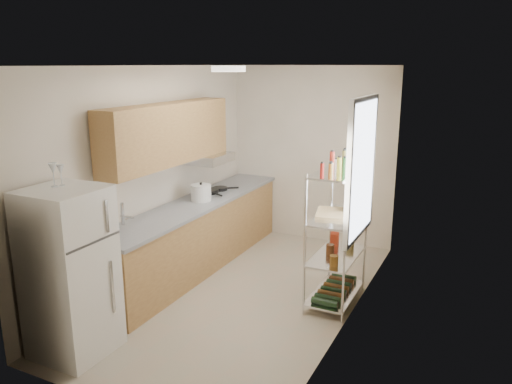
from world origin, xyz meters
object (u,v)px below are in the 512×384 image
Objects in this scene: cutting_board at (333,213)px; espresso_machine at (353,201)px; rice_cooker at (201,193)px; frying_pan_large at (208,191)px; refrigerator at (70,273)px.

cutting_board is 0.27m from espresso_machine.
rice_cooker reaches higher than cutting_board.
frying_pan_large is at bearing 163.67° from espresso_machine.
cutting_board is (1.95, -0.58, 0.10)m from frying_pan_large.
cutting_board is 1.62× the size of espresso_machine.
espresso_machine is at bearing -0.87° from rice_cooker.
rice_cooker is 0.92× the size of frying_pan_large.
rice_cooker is at bearing 90.54° from refrigerator.
refrigerator is at bearing -62.62° from frying_pan_large.
refrigerator is 2.27m from rice_cooker.
refrigerator is at bearing -131.28° from cutting_board.
rice_cooker is at bearing 173.62° from cutting_board.
frying_pan_large is (-0.15, 2.64, 0.14)m from refrigerator.
cutting_board is (1.81, 2.06, 0.24)m from refrigerator.
espresso_machine is (0.17, 0.17, 0.12)m from cutting_board.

